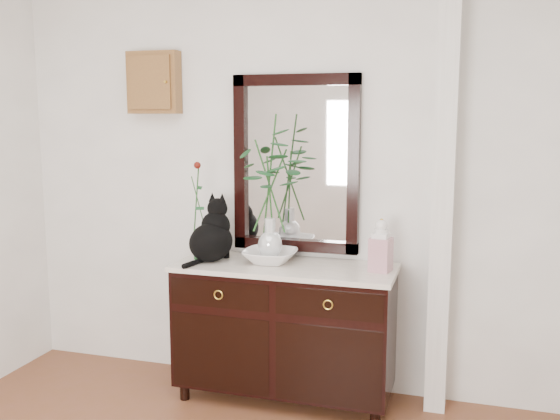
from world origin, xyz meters
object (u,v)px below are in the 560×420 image
(sideboard, at_px, (285,325))
(ginger_jar, at_px, (381,245))
(cat, at_px, (211,230))
(lotus_bowl, at_px, (270,256))

(sideboard, bearing_deg, ginger_jar, 2.11)
(sideboard, height_order, ginger_jar, ginger_jar)
(cat, xyz_separation_m, ginger_jar, (1.04, 0.04, -0.04))
(sideboard, xyz_separation_m, ginger_jar, (0.57, 0.02, 0.53))
(cat, relative_size, ginger_jar, 1.26)
(sideboard, xyz_separation_m, cat, (-0.47, -0.02, 0.57))
(cat, relative_size, lotus_bowl, 1.20)
(lotus_bowl, distance_m, ginger_jar, 0.68)
(lotus_bowl, relative_size, ginger_jar, 1.05)
(sideboard, height_order, cat, cat)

